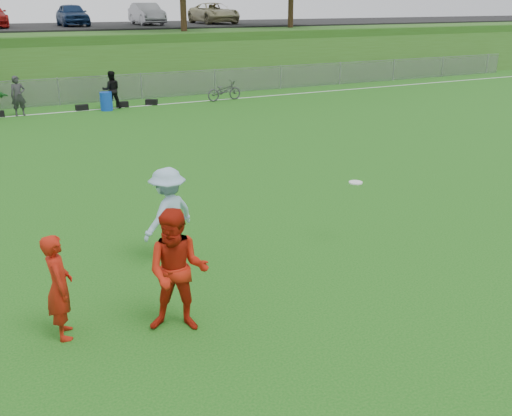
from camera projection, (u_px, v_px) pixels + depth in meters
ground at (233, 275)px, 10.35m from camera, size 120.00×120.00×0.00m
sideline_far at (67, 112)px, 25.48m from camera, size 60.00×0.10×0.01m
fence at (59, 91)px, 26.94m from camera, size 58.00×0.06×1.30m
berm at (30, 54)px, 35.89m from camera, size 120.00×18.00×3.00m
parking_lot at (23, 27)px, 37.04m from camera, size 120.00×12.00×0.10m
car_row at (3, 15)px, 35.45m from camera, size 32.04×5.18×1.44m
spectator_row at (1, 97)px, 24.10m from camera, size 8.71×0.86×1.69m
gear_bags at (91, 107)px, 25.97m from camera, size 7.36×0.54×0.26m
player_red_left at (59, 287)px, 8.23m from camera, size 0.43×0.62×1.62m
player_red_center at (178, 271)px, 8.35m from camera, size 1.16×1.07×1.92m
player_blue at (169, 216)px, 10.63m from camera, size 1.37×1.17×1.84m
frisbee at (356, 182)px, 11.29m from camera, size 0.27×0.27×0.02m
recycling_bin at (106, 101)px, 25.71m from camera, size 0.68×0.68×0.82m
bicycle at (224, 91)px, 28.23m from camera, size 1.89×0.83×0.96m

